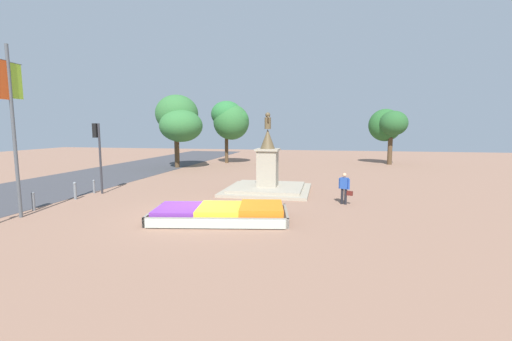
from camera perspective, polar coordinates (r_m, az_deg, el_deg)
name	(u,v)px	position (r m, az deg, el deg)	size (l,w,h in m)	color
ground_plane	(193,216)	(15.07, -10.39, -7.44)	(90.65, 90.65, 0.00)	#8C6651
flower_planter	(222,214)	(14.17, -5.77, -7.15)	(5.90, 3.53, 0.64)	#38281C
statue_monument	(268,178)	(20.40, 1.93, -1.22)	(4.97, 4.97, 4.66)	gray
traffic_light_mid_block	(98,145)	(21.39, -24.84, 3.87)	(0.41, 0.28, 4.01)	#2D2D33
banner_pole	(13,123)	(17.26, -35.45, 6.47)	(0.14, 1.35, 7.08)	#4C5156
pedestrian_with_handbag	(345,187)	(17.41, 14.55, -2.67)	(0.68, 0.43, 1.56)	black
kerb_bollard_mid_a	(33,201)	(18.66, -33.14, -4.23)	(0.15, 0.15, 0.88)	slate
kerb_bollard_mid_b	(75,190)	(20.47, -27.93, -2.91)	(0.17, 0.17, 0.94)	slate
kerb_bollard_north	(94,186)	(21.91, -25.39, -2.36)	(0.13, 0.13, 0.79)	slate
park_tree_far_left	(179,119)	(32.82, -12.76, 8.31)	(4.75, 4.77, 6.85)	#4C3823
park_tree_behind_statue	(388,125)	(38.09, 21.14, 7.12)	(3.68, 4.00, 5.74)	#4C3823
park_tree_far_right	(230,119)	(36.40, -4.32, 8.49)	(4.01, 3.86, 6.58)	#4C3823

